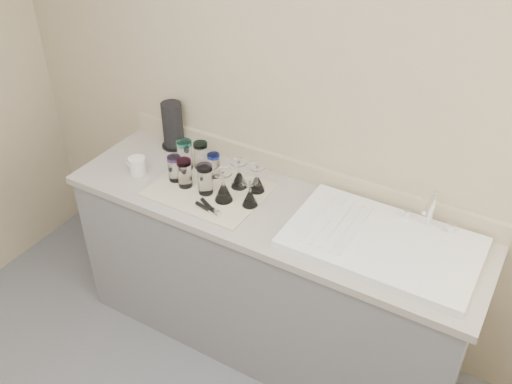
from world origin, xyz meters
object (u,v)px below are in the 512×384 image
Objects in this scene: tumbler_cyan at (201,155)px; goblet_front_left at (223,190)px; goblet_back_right at (257,182)px; goblet_front_right at (250,197)px; tumbler_blue at (185,173)px; sink_unit at (383,242)px; tumbler_lavender at (205,179)px; white_mug at (137,165)px; tumbler_magenta at (175,168)px; tumbler_teal at (185,155)px; goblet_back_left at (239,178)px; tumbler_purple at (214,165)px; paper_towel_roll at (173,126)px; can_opener at (209,208)px.

goblet_front_left is at bearing -35.17° from tumbler_cyan.
goblet_back_right reaches higher than goblet_front_right.
tumbler_blue is at bearing -156.22° from goblet_back_right.
tumbler_lavender is at bearing -175.64° from sink_unit.
white_mug is (-0.27, -0.19, -0.04)m from tumbler_cyan.
tumbler_magenta is at bearing -177.14° from sink_unit.
tumbler_teal is at bearing 157.03° from goblet_front_left.
tumbler_blue is at bearing -176.02° from sink_unit.
tumbler_lavender is at bearing -3.95° from tumbler_magenta.
tumbler_magenta reaches higher than white_mug.
sink_unit reaches higher than goblet_front_right.
tumbler_lavender is at bearing -49.79° from tumbler_cyan.
tumbler_cyan is 0.33m from white_mug.
tumbler_magenta is 0.33m from goblet_back_left.
tumbler_purple is 0.83× the size of tumbler_lavender.
goblet_back_right is 0.54× the size of paper_towel_roll.
paper_towel_roll reaches higher than can_opener.
paper_towel_roll is at bearing 144.89° from tumbler_lavender.
tumbler_blue reaches higher than goblet_back_right.
tumbler_purple is 0.29m from can_opener.
tumbler_purple reaches higher than can_opener.
tumbler_purple is 0.16m from goblet_back_left.
tumbler_cyan is at bearing 72.58° from tumbler_magenta.
sink_unit is 3.13× the size of paper_towel_roll.
paper_towel_roll is at bearing 89.73° from white_mug.
sink_unit is 5.57× the size of tumbler_blue.
sink_unit is 1.01m from tumbler_blue.
tumbler_cyan is 0.56× the size of paper_towel_roll.
goblet_front_left is at bearing -123.31° from goblet_back_right.
paper_towel_roll reaches higher than goblet_back_right.
tumbler_blue is 0.23m from goblet_front_left.
goblet_back_right reaches higher than tumbler_purple.
tumbler_purple is 0.93× the size of goblet_front_right.
tumbler_purple is at bearing 174.78° from goblet_back_left.
tumbler_magenta is at bearing -51.96° from paper_towel_roll.
tumbler_lavender is 0.50m from paper_towel_roll.
tumbler_magenta is at bearing -162.27° from goblet_back_right.
tumbler_lavender is at bearing 1.23° from tumbler_blue.
goblet_front_left is 0.60m from paper_towel_roll.
tumbler_lavender is 0.17m from goblet_back_left.
paper_towel_roll reaches higher than tumbler_lavender.
tumbler_blue is 0.96× the size of tumbler_lavender.
sink_unit is at bearing 4.08° from goblet_front_right.
tumbler_teal is 0.35m from goblet_front_left.
tumbler_purple is 0.21m from goblet_front_left.
tumbler_cyan is 1.00× the size of tumbler_blue.
goblet_front_left is 0.13m from goblet_front_right.
can_opener is (0.21, -0.11, -0.06)m from tumbler_blue.
paper_towel_roll is (-0.21, 0.27, 0.05)m from tumbler_magenta.
paper_towel_roll reaches higher than white_mug.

